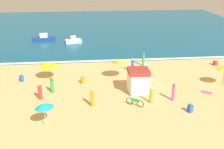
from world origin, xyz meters
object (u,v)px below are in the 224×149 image
at_px(beachgoer_1, 151,95).
at_px(beachgoer_2, 40,92).
at_px(beachgoer_6, 136,75).
at_px(beachgoer_8, 173,92).
at_px(beachgoer_9, 92,98).
at_px(beachgoer_11, 190,108).
at_px(beach_umbrella_5, 121,61).
at_px(beachgoer_7, 143,59).
at_px(small_boat_1, 73,41).
at_px(lifeguard_cabana, 138,81).
at_px(beachgoer_0, 83,80).
at_px(small_boat_0, 44,38).
at_px(beachgoer_4, 52,86).
at_px(parked_bicycle, 135,102).
at_px(beachgoer_10, 215,63).
at_px(beach_umbrella_0, 44,105).
at_px(beach_umbrella_1, 49,64).
at_px(beachgoer_3, 22,78).
at_px(beachgoer_12, 133,65).

relative_size(beachgoer_1, beachgoer_2, 1.00).
distance_m(beachgoer_6, beachgoer_8, 6.52).
distance_m(beachgoer_1, beachgoer_9, 5.54).
xyz_separation_m(beachgoer_1, beachgoer_11, (3.06, -2.15, -0.39)).
distance_m(beach_umbrella_5, beachgoer_7, 5.63).
bearing_deg(small_boat_1, lifeguard_cabana, -70.08).
bearing_deg(beachgoer_0, small_boat_0, 109.14).
height_order(lifeguard_cabana, beachgoer_2, lifeguard_cabana).
relative_size(beachgoer_0, beachgoer_4, 0.53).
xyz_separation_m(beach_umbrella_5, parked_bicycle, (0.45, -6.58, -1.80)).
bearing_deg(beachgoer_2, beachgoer_10, 20.00).
bearing_deg(parked_bicycle, beachgoer_6, 78.89).
xyz_separation_m(lifeguard_cabana, beachgoer_11, (3.86, -4.56, -0.90)).
relative_size(beachgoer_1, beachgoer_9, 0.91).
height_order(beachgoer_0, beachgoer_11, beachgoer_11).
xyz_separation_m(beach_umbrella_0, beach_umbrella_1, (-0.76, 9.98, -0.05)).
distance_m(beachgoer_2, small_boat_0, 23.00).
bearing_deg(beachgoer_0, beachgoer_7, 33.08).
distance_m(beachgoer_3, beachgoer_10, 24.27).
height_order(beachgoer_4, beachgoer_11, beachgoer_4).
height_order(lifeguard_cabana, small_boat_1, lifeguard_cabana).
distance_m(beachgoer_2, beachgoer_8, 12.89).
xyz_separation_m(beachgoer_4, beachgoer_12, (9.16, 5.15, 0.04)).
bearing_deg(beach_umbrella_1, beachgoer_7, 17.13).
height_order(beachgoer_12, small_boat_1, beachgoer_12).
xyz_separation_m(lifeguard_cabana, beach_umbrella_1, (-9.40, 4.37, 0.53)).
relative_size(beachgoer_3, beachgoer_10, 1.08).
xyz_separation_m(beachgoer_0, beachgoer_9, (0.89, -5.42, 0.46)).
distance_m(beachgoer_4, small_boat_1, 19.23).
distance_m(small_boat_0, small_boat_1, 5.65).
bearing_deg(beachgoer_4, beachgoer_0, 34.25).
bearing_deg(small_boat_1, beachgoer_2, -97.08).
relative_size(beachgoer_1, beachgoer_3, 1.79).
xyz_separation_m(lifeguard_cabana, beach_umbrella_0, (-8.64, -5.61, 0.58)).
distance_m(lifeguard_cabana, small_boat_0, 25.45).
bearing_deg(beachgoer_11, beachgoer_6, 111.96).
bearing_deg(beachgoer_1, lifeguard_cabana, 108.24).
relative_size(lifeguard_cabana, small_boat_1, 0.88).
bearing_deg(beachgoer_8, small_boat_1, 114.91).
relative_size(beach_umbrella_0, small_boat_1, 0.76).
relative_size(parked_bicycle, beachgoer_12, 0.88).
xyz_separation_m(beachgoer_0, beachgoer_6, (6.12, 0.97, -0.01)).
relative_size(lifeguard_cabana, beachgoer_3, 2.80).
bearing_deg(beachgoer_6, small_boat_0, 124.89).
relative_size(lifeguard_cabana, beachgoer_10, 3.03).
relative_size(lifeguard_cabana, beachgoer_0, 2.91).
bearing_deg(beachgoer_2, beachgoer_8, -6.89).
distance_m(beachgoer_10, small_boat_0, 28.31).
height_order(beachgoer_0, small_boat_0, small_boat_0).
bearing_deg(beachgoer_12, small_boat_0, 128.05).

